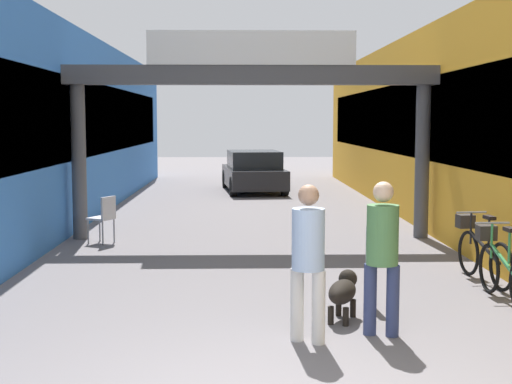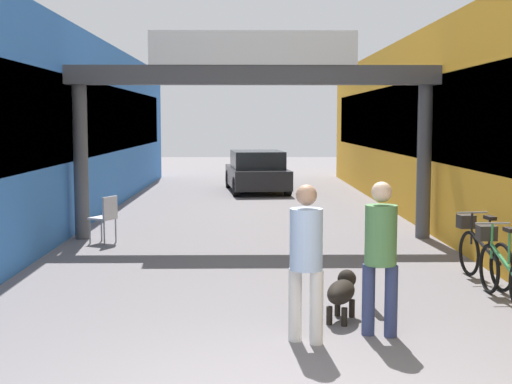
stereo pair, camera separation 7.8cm
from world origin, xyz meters
name	(u,v)px [view 2 (the right image)]	position (x,y,z in m)	size (l,w,h in m)	color
storefront_left	(27,128)	(-5.09, 11.00, 2.13)	(3.00, 26.00, 4.25)	blue
storefront_right	(475,128)	(5.09, 11.00, 2.13)	(3.00, 26.00, 4.25)	gold
arcade_sign_gateway	(253,93)	(0.00, 8.62, 2.83)	(7.40, 0.47, 4.00)	#4C4C4F
pedestrian_with_dog	(381,249)	(1.29, 2.23, 0.95)	(0.42, 0.42, 1.66)	navy
pedestrian_companion	(306,253)	(0.48, 2.01, 0.94)	(0.46, 0.46, 1.65)	silver
dog_on_leash	(342,291)	(0.97, 2.86, 0.34)	(0.50, 0.77, 0.54)	black
bicycle_green_second	(501,267)	(3.12, 3.70, 0.44)	(0.46, 1.69, 0.98)	black
bicycle_black_third	(481,251)	(3.23, 4.79, 0.44)	(0.46, 1.68, 0.98)	black
bollard_post_metal	(369,264)	(1.39, 3.49, 0.52)	(0.10, 0.10, 1.03)	gray
cafe_chair_aluminium_nearer	(106,215)	(-2.78, 8.10, 0.54)	(0.54, 0.54, 0.89)	gray
parked_car_black	(257,172)	(0.22, 17.90, 0.64)	(2.14, 4.15, 1.33)	black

